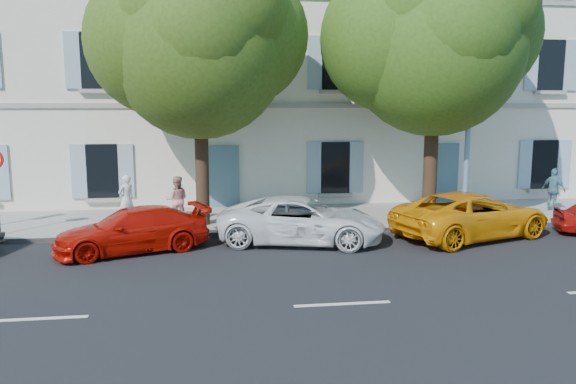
{
  "coord_description": "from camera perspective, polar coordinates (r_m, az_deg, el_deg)",
  "views": [
    {
      "loc": [
        -2.58,
        -14.71,
        4.03
      ],
      "look_at": [
        -0.3,
        2.0,
        1.4
      ],
      "focal_mm": 35.0,
      "sensor_mm": 36.0,
      "label": 1
    }
  ],
  "objects": [
    {
      "name": "ground",
      "position": [
        15.47,
        2.12,
        -6.24
      ],
      "size": [
        90.0,
        90.0,
        0.0
      ],
      "primitive_type": "plane",
      "color": "black"
    },
    {
      "name": "sidewalk",
      "position": [
        19.73,
        -0.1,
        -2.7
      ],
      "size": [
        36.0,
        4.5,
        0.15
      ],
      "primitive_type": "cube",
      "color": "#A09E96",
      "rests_on": "ground"
    },
    {
      "name": "kerb",
      "position": [
        17.63,
        0.85,
        -4.08
      ],
      "size": [
        36.0,
        0.16,
        0.16
      ],
      "primitive_type": "cube",
      "color": "#9E998E",
      "rests_on": "ground"
    },
    {
      "name": "building",
      "position": [
        25.12,
        -1.9,
        13.36
      ],
      "size": [
        28.0,
        7.0,
        12.0
      ],
      "primitive_type": "cube",
      "color": "white",
      "rests_on": "ground"
    },
    {
      "name": "car_red_coupe",
      "position": [
        16.1,
        -15.55,
        -3.74
      ],
      "size": [
        4.51,
        2.99,
        1.21
      ],
      "primitive_type": "imported",
      "rotation": [
        0.0,
        0.0,
        5.05
      ],
      "color": "#B90F05",
      "rests_on": "ground"
    },
    {
      "name": "car_white_coupe",
      "position": [
        16.48,
        1.43,
        -2.9
      ],
      "size": [
        5.23,
        3.33,
        1.34
      ],
      "primitive_type": "imported",
      "rotation": [
        0.0,
        0.0,
        1.33
      ],
      "color": "white",
      "rests_on": "ground"
    },
    {
      "name": "car_yellow_supercar",
      "position": [
        18.01,
        18.15,
        -2.24
      ],
      "size": [
        5.53,
        3.88,
        1.4
      ],
      "primitive_type": "imported",
      "rotation": [
        0.0,
        0.0,
        1.91
      ],
      "color": "orange",
      "rests_on": "ground"
    },
    {
      "name": "tree_left",
      "position": [
        18.32,
        -9.0,
        13.98
      ],
      "size": [
        5.56,
        5.56,
        8.62
      ],
      "color": "#3A2819",
      "rests_on": "sidewalk"
    },
    {
      "name": "tree_right",
      "position": [
        19.53,
        14.7,
        13.94
      ],
      "size": [
        5.77,
        5.77,
        8.89
      ],
      "color": "#3A2819",
      "rests_on": "sidewalk"
    },
    {
      "name": "street_lamp",
      "position": [
        19.29,
        18.32,
        11.54
      ],
      "size": [
        0.39,
        1.86,
        8.7
      ],
      "color": "#7293BF",
      "rests_on": "sidewalk"
    },
    {
      "name": "pedestrian_a",
      "position": [
        19.25,
        -16.09,
        -0.69
      ],
      "size": [
        0.68,
        0.68,
        1.6
      ],
      "primitive_type": "imported",
      "rotation": [
        0.0,
        0.0,
        3.92
      ],
      "color": "white",
      "rests_on": "sidewalk"
    },
    {
      "name": "pedestrian_b",
      "position": [
        18.85,
        -11.22,
        -0.77
      ],
      "size": [
        0.76,
        0.59,
        1.56
      ],
      "primitive_type": "imported",
      "rotation": [
        0.0,
        0.0,
        3.15
      ],
      "color": "#D69088",
      "rests_on": "sidewalk"
    },
    {
      "name": "pedestrian_c",
      "position": [
        22.86,
        25.39,
        0.23
      ],
      "size": [
        0.7,
        1.0,
        1.57
      ],
      "primitive_type": "imported",
      "rotation": [
        0.0,
        0.0,
        1.96
      ],
      "color": "teal",
      "rests_on": "sidewalk"
    }
  ]
}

